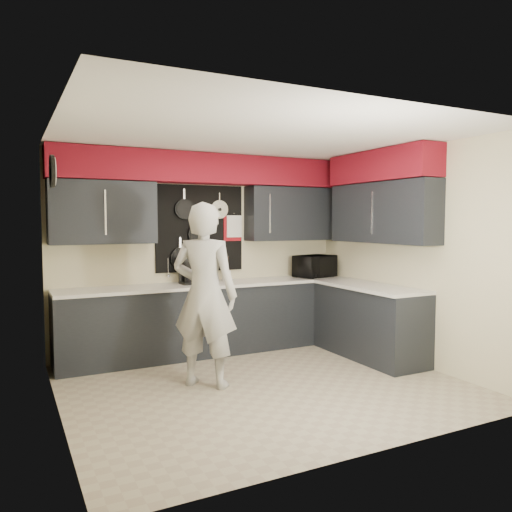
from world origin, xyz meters
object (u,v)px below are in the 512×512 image
utensil_crock (226,276)px  person (205,295)px  coffee_maker (188,270)px  knife_block (211,275)px  microwave (315,266)px

utensil_crock → person: person is taller
coffee_maker → person: bearing=-103.5°
utensil_crock → coffee_maker: 0.55m
knife_block → utensil_crock: knife_block is taller
knife_block → person: (-0.53, -1.15, -0.07)m
utensil_crock → microwave: bearing=-2.8°
coffee_maker → utensil_crock: bearing=-3.3°
microwave → coffee_maker: (-1.89, 0.07, 0.02)m
coffee_maker → knife_block: bearing=-19.7°
microwave → utensil_crock: size_ratio=3.71×
knife_block → coffee_maker: size_ratio=0.65×
microwave → person: 2.43m
microwave → utensil_crock: microwave is taller
microwave → person: bearing=-168.0°
knife_block → coffee_maker: (-0.29, 0.09, 0.07)m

